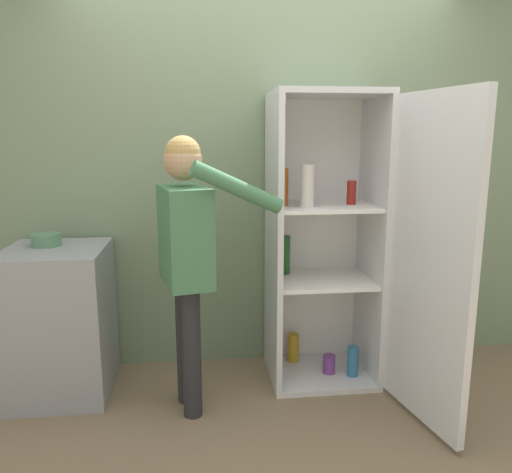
% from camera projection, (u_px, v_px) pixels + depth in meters
% --- Properties ---
extents(ground_plane, '(12.00, 12.00, 0.00)m').
position_uv_depth(ground_plane, '(283.00, 434.00, 2.68)').
color(ground_plane, '#7A664C').
extents(wall_back, '(7.00, 0.06, 2.55)m').
position_uv_depth(wall_back, '(261.00, 180.00, 3.38)').
color(wall_back, gray).
rests_on(wall_back, ground_plane).
extents(refrigerator, '(0.84, 1.23, 1.83)m').
position_uv_depth(refrigerator, '(343.00, 245.00, 3.08)').
color(refrigerator, silver).
rests_on(refrigerator, ground_plane).
extents(person, '(0.69, 0.54, 1.57)m').
position_uv_depth(person, '(187.00, 242.00, 2.74)').
color(person, '#262628').
rests_on(person, ground_plane).
extents(counter, '(0.58, 0.61, 0.91)m').
position_uv_depth(counter, '(60.00, 321.00, 3.05)').
color(counter, gray).
rests_on(counter, ground_plane).
extents(bowl, '(0.17, 0.17, 0.07)m').
position_uv_depth(bowl, '(46.00, 240.00, 3.02)').
color(bowl, '#517F5B').
rests_on(bowl, counter).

